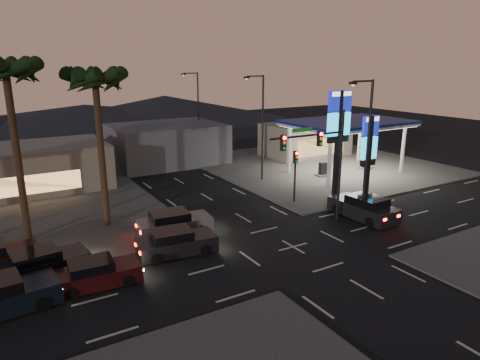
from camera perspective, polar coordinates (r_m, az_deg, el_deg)
ground at (r=27.08m, az=7.10°, el=-8.84°), size 140.00×140.00×0.00m
corner_lot_ne at (r=48.54m, az=10.49°, el=1.99°), size 24.00×24.00×0.12m
gas_station at (r=44.77m, az=14.18°, el=7.21°), size 12.20×8.20×5.47m
convenience_store at (r=53.16m, az=8.68°, el=5.35°), size 10.00×6.00×4.00m
pylon_sign_tall at (r=34.79m, az=13.03°, el=7.27°), size 2.20×0.35×9.00m
pylon_sign_short at (r=36.15m, az=16.84°, el=4.50°), size 1.60×0.35×7.00m
traffic_signal_mast at (r=29.26m, az=10.88°, el=3.60°), size 6.10×0.39×8.00m
pedestal_signal at (r=34.58m, az=7.39°, el=1.63°), size 0.32×0.39×4.30m
streetlight_near at (r=30.58m, az=16.44°, el=4.68°), size 2.14×0.25×10.00m
streetlight_mid at (r=40.41m, az=2.80°, el=7.74°), size 2.14×0.25×10.00m
streetlight_far at (r=52.56m, az=-5.79°, el=9.43°), size 2.14×0.25×10.00m
palm_a at (r=29.59m, az=-18.69°, el=11.43°), size 4.41×4.41×10.86m
palm_b at (r=28.90m, az=-28.65°, el=11.39°), size 4.41×4.41×11.46m
building_far_west at (r=42.34m, az=-28.19°, el=1.16°), size 16.00×8.00×4.00m
building_far_mid at (r=49.37m, az=-9.73°, el=4.79°), size 12.00×9.00×4.40m
hill_right at (r=85.40m, az=-9.98°, el=9.35°), size 50.00×50.00×5.00m
hill_center at (r=81.33m, az=-19.95°, el=8.03°), size 60.00×60.00×4.00m
car_lane_a_front at (r=25.97m, az=-8.56°, el=-8.26°), size 4.91×2.45×1.55m
car_lane_a_mid at (r=23.47m, az=-18.61°, el=-11.76°), size 4.46×2.07×1.42m
car_lane_b_front at (r=28.81m, az=-8.84°, el=-5.78°), size 5.10×2.49×1.61m
car_lane_b_mid at (r=25.43m, az=-24.98°, el=-10.13°), size 4.91×2.49×1.55m
suv_station at (r=32.61m, az=16.16°, el=-3.59°), size 2.38×5.26×1.73m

